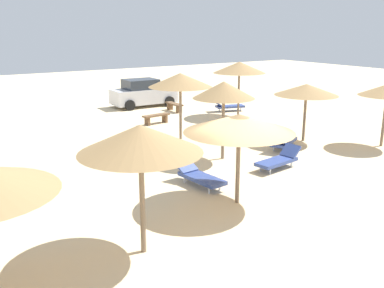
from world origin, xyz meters
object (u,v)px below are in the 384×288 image
(parasol_0, at_px, (224,90))
(parasol_4, at_px, (239,67))
(parasol_7, at_px, (140,139))
(lounger_3, at_px, (199,176))
(bench_0, at_px, (156,117))
(bench_2, at_px, (174,106))
(lounger_5, at_px, (283,142))
(parked_car, at_px, (143,93))
(parasol_5, at_px, (306,90))
(lounger_4, at_px, (228,106))
(parasol_3, at_px, (239,124))
(parasol_9, at_px, (180,80))
(lounger_0, at_px, (279,160))

(parasol_0, distance_m, parasol_4, 8.23)
(parasol_7, bearing_deg, lounger_3, 40.05)
(parasol_4, height_order, bench_0, parasol_4)
(parasol_0, height_order, bench_2, parasol_0)
(parasol_4, relative_size, lounger_5, 1.53)
(parasol_4, distance_m, lounger_5, 7.27)
(parked_car, bearing_deg, lounger_3, -109.61)
(parasol_0, height_order, parasol_5, parasol_0)
(parasol_4, height_order, parasol_7, parasol_4)
(bench_0, xyz_separation_m, bench_2, (2.54, 2.45, 0.00))
(lounger_3, height_order, lounger_4, lounger_4)
(parasol_4, xyz_separation_m, parked_car, (-3.05, 5.75, -1.90))
(parasol_7, relative_size, lounger_5, 1.48)
(parasol_3, relative_size, parasol_9, 1.05)
(parasol_4, distance_m, bench_0, 5.41)
(lounger_3, distance_m, lounger_5, 5.53)
(parasol_0, xyz_separation_m, lounger_4, (6.03, 7.59, -2.32))
(parasol_3, height_order, lounger_0, parasol_3)
(bench_2, bearing_deg, parasol_4, -55.05)
(lounger_4, bearing_deg, parasol_7, -133.59)
(lounger_5, bearing_deg, lounger_4, 68.28)
(parasol_5, xyz_separation_m, lounger_4, (1.40, 7.35, -1.95))
(lounger_0, xyz_separation_m, parked_car, (1.54, 13.84, 0.50))
(parasol_9, xyz_separation_m, lounger_5, (2.66, -3.74, -2.33))
(parasol_3, bearing_deg, lounger_5, 33.82)
(lounger_0, height_order, parked_car, parked_car)
(parasol_7, bearing_deg, parked_car, 63.46)
(parasol_9, bearing_deg, parked_car, 74.63)
(parasol_7, relative_size, lounger_4, 1.47)
(parasol_0, distance_m, bench_2, 10.12)
(lounger_0, distance_m, lounger_5, 2.61)
(parasol_0, height_order, lounger_4, parasol_0)
(parked_car, bearing_deg, bench_0, -109.32)
(parasol_4, height_order, lounger_5, parasol_4)
(lounger_3, xyz_separation_m, lounger_5, (5.27, 1.68, -0.00))
(lounger_5, bearing_deg, bench_0, 106.63)
(parasol_3, relative_size, lounger_3, 1.58)
(parasol_0, relative_size, parked_car, 0.73)
(parasol_5, bearing_deg, bench_2, 98.22)
(parasol_0, relative_size, parasol_9, 1.00)
(lounger_5, relative_size, parked_car, 0.49)
(parasol_4, bearing_deg, bench_0, 170.82)
(parasol_0, relative_size, bench_0, 1.93)
(bench_2, relative_size, parked_car, 0.37)
(parasol_0, distance_m, parasol_9, 3.49)
(lounger_0, bearing_deg, lounger_3, 178.34)
(lounger_0, bearing_deg, parasol_7, -157.78)
(lounger_0, relative_size, lounger_4, 0.98)
(parasol_0, bearing_deg, bench_2, 70.31)
(parasol_3, relative_size, parked_car, 0.77)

